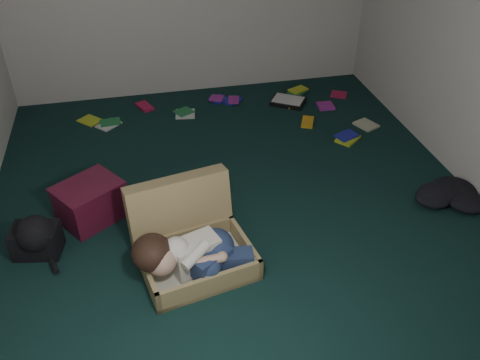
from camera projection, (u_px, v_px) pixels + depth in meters
name	position (u px, v px, depth m)	size (l,w,h in m)	color
floor	(236.00, 204.00, 4.23)	(4.50, 4.50, 0.00)	black
wall_front	(378.00, 305.00, 1.69)	(4.50, 4.50, 0.00)	silver
suitcase	(190.00, 239.00, 3.63)	(0.89, 0.88, 0.56)	#A28B59
person	(192.00, 254.00, 3.44)	(0.85, 0.41, 0.35)	white
maroon_bin	(90.00, 202.00, 3.98)	(0.60, 0.58, 0.33)	#541127
backpack	(36.00, 239.00, 3.69)	(0.41, 0.33, 0.25)	black
clothing_pile	(446.00, 195.00, 4.20)	(0.49, 0.40, 0.16)	black
paper_tray	(288.00, 101.00, 5.71)	(0.45, 0.42, 0.05)	black
book_scatter	(250.00, 111.00, 5.56)	(3.02, 1.38, 0.02)	#BFD024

